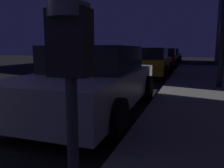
# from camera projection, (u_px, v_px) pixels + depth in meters

# --- Properties ---
(parking_meter) EXTENTS (0.19, 0.19, 1.41)m
(parking_meter) POSITION_uv_depth(u_px,v_px,m) (71.00, 82.00, 1.02)
(parking_meter) COLOR #59595B
(parking_meter) RESTS_ON sidewalk
(car_silver) EXTENTS (2.21, 4.62, 1.43)m
(car_silver) POSITION_uv_depth(u_px,v_px,m) (95.00, 79.00, 4.88)
(car_silver) COLOR #B7B7BF
(car_silver) RESTS_ON ground
(car_yellow_cab) EXTENTS (2.13, 4.60, 1.43)m
(car_yellow_cab) POSITION_uv_depth(u_px,v_px,m) (150.00, 62.00, 11.30)
(car_yellow_cab) COLOR gold
(car_yellow_cab) RESTS_ON ground
(car_red) EXTENTS (2.15, 4.40, 1.43)m
(car_red) POSITION_uv_depth(u_px,v_px,m) (164.00, 58.00, 17.40)
(car_red) COLOR maroon
(car_red) RESTS_ON ground
(car_green) EXTENTS (2.07, 4.30, 1.43)m
(car_green) POSITION_uv_depth(u_px,v_px,m) (171.00, 56.00, 23.10)
(car_green) COLOR #19592D
(car_green) RESTS_ON ground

